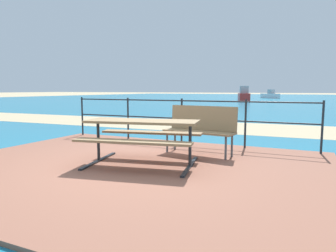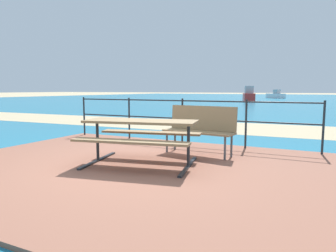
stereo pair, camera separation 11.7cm
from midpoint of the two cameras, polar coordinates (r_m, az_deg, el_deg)
The scene contains 9 objects.
ground_plane at distance 5.17m, azimuth -7.33°, elevation -7.90°, with size 240.00×240.00×0.00m, color tan.
patio_paving at distance 5.16m, azimuth -7.34°, elevation -7.58°, with size 6.40×5.20×0.06m, color #935B47.
sea_water at distance 44.28m, azimuth 22.43°, elevation 4.62°, with size 90.00×90.00×0.01m, color teal.
beach_strip at distance 10.81m, azimuth 10.98°, elevation -0.22°, with size 54.00×3.28×0.01m, color tan.
picnic_table at distance 5.10m, azimuth -4.41°, elevation -0.78°, with size 2.06×1.62×0.74m.
park_bench at distance 5.95m, azimuth 6.60°, elevation 0.03°, with size 1.45×0.60×0.93m.
railing_fence at distance 7.14m, azimuth 3.16°, elevation 2.12°, with size 5.94×0.04×1.04m.
boat_near at distance 48.37m, azimuth 19.41°, elevation 5.42°, with size 3.28×3.30×1.30m.
boat_mid at distance 35.04m, azimuth 14.91°, elevation 5.45°, with size 2.01×4.17×1.68m.
Camera 2 is at (2.81, -4.15, 1.31)m, focal length 32.67 mm.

